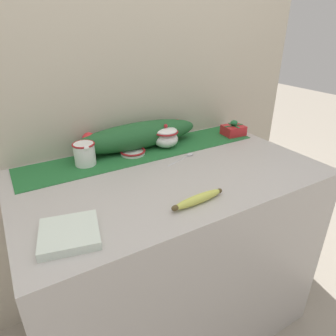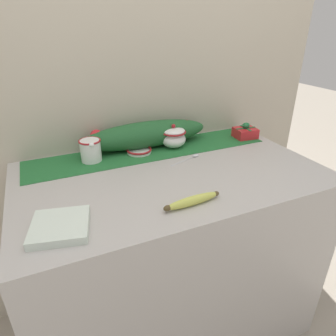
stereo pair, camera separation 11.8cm
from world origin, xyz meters
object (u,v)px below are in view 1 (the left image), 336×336
(banana, at_px, (198,199))
(gift_box, at_px, (233,130))
(napkin_stack, at_px, (69,234))
(small_dish, at_px, (133,152))
(sugar_bowl, at_px, (166,137))
(cream_pitcher, at_px, (84,153))
(spoon, at_px, (188,155))

(banana, bearing_deg, gift_box, 39.17)
(napkin_stack, bearing_deg, banana, -5.39)
(napkin_stack, distance_m, gift_box, 1.09)
(small_dish, height_order, banana, banana)
(sugar_bowl, xyz_separation_m, small_dish, (-0.18, -0.00, -0.04))
(gift_box, bearing_deg, sugar_bowl, 175.00)
(cream_pitcher, relative_size, spoon, 0.66)
(cream_pitcher, distance_m, sugar_bowl, 0.41)
(cream_pitcher, distance_m, gift_box, 0.82)
(cream_pitcher, height_order, banana, cream_pitcher)
(sugar_bowl, relative_size, gift_box, 1.03)
(cream_pitcher, height_order, sugar_bowl, sugar_bowl)
(sugar_bowl, relative_size, spoon, 0.71)
(spoon, relative_size, gift_box, 1.44)
(cream_pitcher, relative_size, small_dish, 0.95)
(cream_pitcher, xyz_separation_m, gift_box, (0.82, -0.04, -0.02))
(sugar_bowl, bearing_deg, cream_pitcher, 179.80)
(cream_pitcher, xyz_separation_m, sugar_bowl, (0.41, -0.00, -0.00))
(cream_pitcher, relative_size, sugar_bowl, 0.92)
(spoon, bearing_deg, banana, -137.98)
(sugar_bowl, xyz_separation_m, banana, (-0.16, -0.50, -0.04))
(small_dish, height_order, gift_box, gift_box)
(small_dish, relative_size, gift_box, 1.00)
(small_dish, bearing_deg, gift_box, -3.35)
(small_dish, bearing_deg, sugar_bowl, 0.38)
(cream_pitcher, bearing_deg, napkin_stack, -111.84)
(sugar_bowl, xyz_separation_m, gift_box, (0.41, -0.04, -0.02))
(banana, relative_size, napkin_stack, 1.33)
(cream_pitcher, distance_m, spoon, 0.47)
(small_dish, height_order, spoon, small_dish)
(gift_box, bearing_deg, banana, -140.83)
(banana, bearing_deg, sugar_bowl, 72.08)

